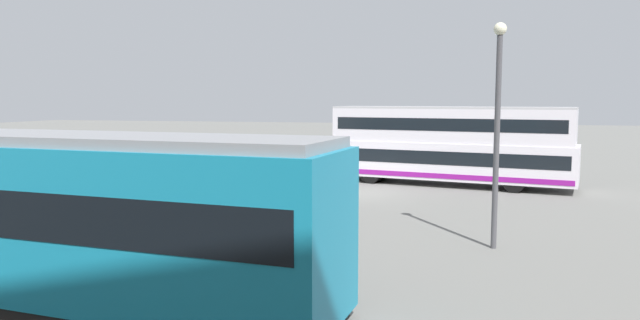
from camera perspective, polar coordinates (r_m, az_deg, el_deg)
The scene contains 8 objects.
ground_plane at distance 26.71m, azimuth 3.37°, elevation -3.19°, with size 160.00×160.00×0.00m, color slate.
double_decker_bus at distance 29.46m, azimuth 12.54°, elevation 1.43°, with size 12.19×4.86×3.90m.
tram_yellow at distance 14.16m, azimuth -28.04°, elevation -4.49°, with size 14.93×3.94×3.54m.
pedestrian_near_railing at distance 20.87m, azimuth -8.66°, elevation -3.21°, with size 0.42×0.42×1.64m.
pedestrian_crossing at distance 19.05m, azimuth -2.97°, elevation -3.93°, with size 0.33×0.36×1.68m.
pedestrian_railing at distance 22.17m, azimuth -12.87°, elevation -3.27°, with size 7.94×0.69×1.08m.
info_sign at distance 24.81m, azimuth -25.12°, elevation -0.44°, with size 1.08×0.33×2.48m.
street_lamp at distance 17.01m, azimuth 17.03°, elevation 4.04°, with size 0.36×0.36×6.35m.
Camera 1 is at (-4.97, 25.90, 4.22)m, focal length 32.58 mm.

